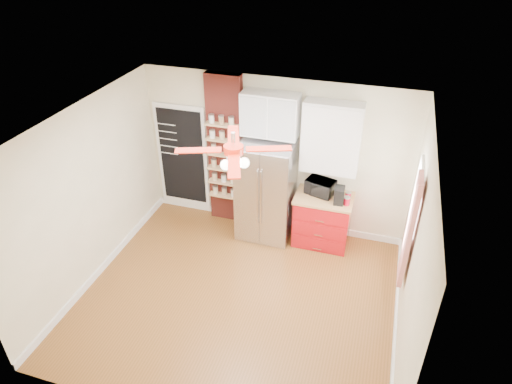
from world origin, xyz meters
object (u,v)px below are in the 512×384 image
(ceiling_fan, at_px, (234,150))
(coffee_maker, at_px, (339,195))
(red_cabinet, at_px, (322,220))
(pantry_jar_oats, at_px, (214,148))
(fridge, at_px, (266,191))
(toaster_oven, at_px, (320,187))
(canister_left, at_px, (347,201))

(ceiling_fan, bearing_deg, coffee_maker, 53.76)
(red_cabinet, distance_m, coffee_maker, 0.64)
(pantry_jar_oats, bearing_deg, fridge, -10.16)
(red_cabinet, xyz_separation_m, toaster_oven, (-0.09, 0.09, 0.57))
(ceiling_fan, xyz_separation_m, coffee_maker, (1.16, 1.58, -1.38))
(coffee_maker, distance_m, pantry_jar_oats, 2.23)
(toaster_oven, distance_m, canister_left, 0.51)
(fridge, relative_size, toaster_oven, 3.87)
(toaster_oven, height_order, coffee_maker, coffee_maker)
(fridge, distance_m, coffee_maker, 1.22)
(ceiling_fan, relative_size, toaster_oven, 3.09)
(ceiling_fan, height_order, coffee_maker, ceiling_fan)
(canister_left, bearing_deg, fridge, 177.19)
(pantry_jar_oats, bearing_deg, ceiling_fan, -60.52)
(red_cabinet, bearing_deg, fridge, -177.05)
(ceiling_fan, xyz_separation_m, pantry_jar_oats, (-1.02, 1.80, -0.98))
(coffee_maker, bearing_deg, toaster_oven, 147.69)
(fridge, xyz_separation_m, ceiling_fan, (0.05, -1.63, 1.55))
(toaster_oven, relative_size, coffee_maker, 1.62)
(toaster_oven, bearing_deg, fridge, -155.67)
(fridge, distance_m, red_cabinet, 1.06)
(coffee_maker, bearing_deg, canister_left, -11.84)
(canister_left, bearing_deg, ceiling_fan, -129.51)
(canister_left, bearing_deg, toaster_oven, 156.17)
(ceiling_fan, relative_size, pantry_jar_oats, 9.73)
(canister_left, height_order, pantry_jar_oats, pantry_jar_oats)
(pantry_jar_oats, bearing_deg, red_cabinet, -3.65)
(ceiling_fan, bearing_deg, pantry_jar_oats, 119.48)
(fridge, xyz_separation_m, coffee_maker, (1.21, -0.05, 0.16))
(ceiling_fan, height_order, pantry_jar_oats, ceiling_fan)
(red_cabinet, distance_m, toaster_oven, 0.59)
(fridge, bearing_deg, red_cabinet, 2.95)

